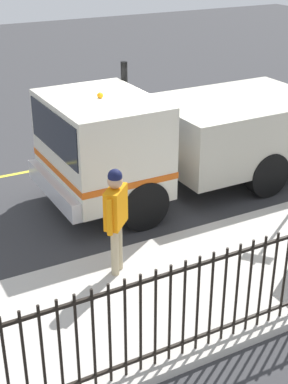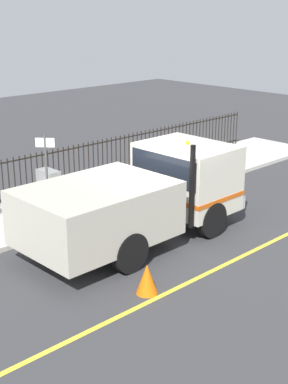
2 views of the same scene
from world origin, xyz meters
TOP-DOWN VIEW (x-y plane):
  - ground_plane at (0.00, 0.00)m, footprint 48.25×48.25m
  - sidewalk_slab at (3.43, 0.00)m, footprint 2.94×21.93m
  - lane_marking at (-2.28, 0.00)m, footprint 0.12×19.74m
  - work_truck at (0.17, 0.48)m, footprint 2.58×6.15m
  - worker_standing at (2.59, -1.94)m, footprint 0.51×0.51m
  - traffic_cone at (-1.98, 2.54)m, footprint 0.47×0.47m

SIDE VIEW (x-z plane):
  - ground_plane at x=0.00m, z-range 0.00..0.00m
  - lane_marking at x=-2.28m, z-range 0.00..0.01m
  - sidewalk_slab at x=3.43m, z-range 0.00..0.13m
  - traffic_cone at x=-1.98m, z-range 0.00..0.67m
  - worker_standing at x=2.59m, z-range 0.33..2.10m
  - work_truck at x=0.17m, z-range -0.04..2.57m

